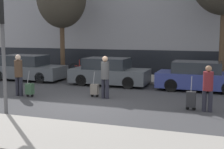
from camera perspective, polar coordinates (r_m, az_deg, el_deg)
The scene contains 14 objects.
ground_plane at distance 11.90m, azimuth -5.14°, elevation -5.52°, with size 80.00×80.00×0.00m, color #38383A.
sidewalk_near at distance 8.74m, azimuth -15.59°, elevation -10.24°, with size 28.00×2.50×0.12m.
sidewalk_far at distance 18.37m, azimuth 3.97°, elevation -0.66°, with size 28.00×3.00×0.12m.
parked_car_0 at distance 18.62m, azimuth -15.31°, elevation 1.08°, with size 4.31×1.79×1.43m.
parked_car_1 at distance 16.23m, azimuth -0.57°, elevation 0.39°, with size 4.03×1.76×1.41m.
parked_car_2 at distance 15.24m, azimuth 15.70°, elevation -0.43°, with size 4.03×1.74×1.36m.
pedestrian_left at distance 13.91m, azimuth -16.72°, elevation 0.36°, with size 0.35×0.34×1.78m.
trolley_left at distance 13.68m, azimuth -14.82°, elevation -2.55°, with size 0.34×0.29×1.11m.
pedestrian_center at distance 12.78m, azimuth -1.27°, elevation -0.00°, with size 0.34×0.34×1.76m.
trolley_center at distance 13.21m, azimuth -3.20°, elevation -2.71°, with size 0.34×0.29×1.09m.
pedestrian_right at distance 11.13m, azimuth 17.14°, elevation -2.00°, with size 0.35×0.34×1.60m.
trolley_right at distance 11.30m, azimuth 14.26°, elevation -4.41°, with size 0.34×0.29×1.21m.
traffic_light at distance 10.52m, azimuth -19.76°, elevation 7.15°, with size 0.28×0.47×3.78m.
parked_bicycle at distance 19.20m, azimuth -5.47°, elevation 0.98°, with size 1.77×0.06×0.96m.
Camera 1 is at (4.85, -10.53, 2.70)m, focal length 50.00 mm.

